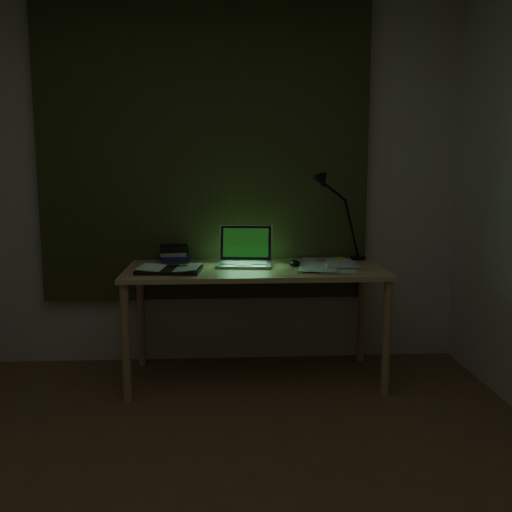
{
  "coord_description": "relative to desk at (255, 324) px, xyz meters",
  "views": [
    {
      "loc": [
        0.12,
        -1.92,
        1.34
      ],
      "look_at": [
        0.31,
        1.45,
        0.82
      ],
      "focal_mm": 40.0,
      "sensor_mm": 36.0,
      "label": 1
    }
  ],
  "objects": [
    {
      "name": "wall_back",
      "position": [
        -0.31,
        0.43,
        0.89
      ],
      "size": [
        3.5,
        0.0,
        2.5
      ],
      "primitive_type": "cube",
      "color": "silver",
      "rests_on": "ground"
    },
    {
      "name": "curtain",
      "position": [
        -0.31,
        0.39,
        1.09
      ],
      "size": [
        2.2,
        0.06,
        2.0
      ],
      "primitive_type": "cube",
      "color": "#2F351A",
      "rests_on": "wall_back"
    },
    {
      "name": "desk",
      "position": [
        0.0,
        0.0,
        0.0
      ],
      "size": [
        1.6,
        0.7,
        0.73
      ],
      "primitive_type": null,
      "color": "tan",
      "rests_on": "floor"
    },
    {
      "name": "laptop",
      "position": [
        -0.06,
        0.06,
        0.49
      ],
      "size": [
        0.38,
        0.42,
        0.25
      ],
      "primitive_type": null,
      "rotation": [
        0.0,
        0.0,
        -0.1
      ],
      "color": "silver",
      "rests_on": "desk"
    },
    {
      "name": "open_textbook",
      "position": [
        -0.52,
        -0.11,
        0.38
      ],
      "size": [
        0.4,
        0.3,
        0.03
      ],
      "primitive_type": null,
      "rotation": [
        0.0,
        0.0,
        -0.1
      ],
      "color": "silver",
      "rests_on": "desk"
    },
    {
      "name": "book_stack",
      "position": [
        -0.51,
        0.21,
        0.42
      ],
      "size": [
        0.2,
        0.23,
        0.12
      ],
      "primitive_type": null,
      "rotation": [
        0.0,
        0.0,
        0.11
      ],
      "color": "silver",
      "rests_on": "desk"
    },
    {
      "name": "loose_papers",
      "position": [
        0.48,
        0.03,
        0.38
      ],
      "size": [
        0.49,
        0.5,
        0.02
      ],
      "primitive_type": null,
      "rotation": [
        0.0,
        0.0,
        -0.36
      ],
      "color": "white",
      "rests_on": "desk"
    },
    {
      "name": "mouse",
      "position": [
        0.25,
        0.04,
        0.38
      ],
      "size": [
        0.08,
        0.12,
        0.04
      ],
      "primitive_type": "ellipsoid",
      "rotation": [
        0.0,
        0.0,
        0.17
      ],
      "color": "black",
      "rests_on": "desk"
    },
    {
      "name": "sticky_yellow",
      "position": [
        0.59,
        0.27,
        0.37
      ],
      "size": [
        0.09,
        0.09,
        0.01
      ],
      "primitive_type": "cube",
      "rotation": [
        0.0,
        0.0,
        0.35
      ],
      "color": "#FFFA35",
      "rests_on": "desk"
    },
    {
      "name": "sticky_pink",
      "position": [
        0.46,
        0.18,
        0.37
      ],
      "size": [
        0.09,
        0.09,
        0.02
      ],
      "primitive_type": "cube",
      "rotation": [
        0.0,
        0.0,
        -0.15
      ],
      "color": "#F45E8A",
      "rests_on": "desk"
    },
    {
      "name": "desk_lamp",
      "position": [
        0.72,
        0.28,
        0.64
      ],
      "size": [
        0.38,
        0.3,
        0.55
      ],
      "primitive_type": null,
      "rotation": [
        0.0,
        0.0,
        0.05
      ],
      "color": "black",
      "rests_on": "desk"
    }
  ]
}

